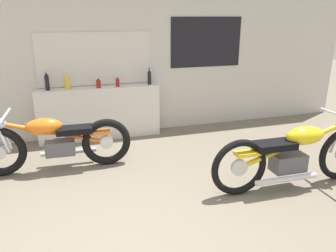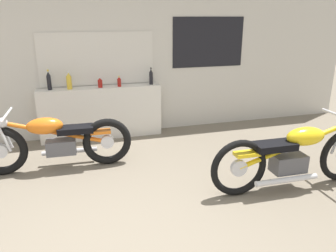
% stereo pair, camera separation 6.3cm
% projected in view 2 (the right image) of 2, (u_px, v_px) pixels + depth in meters
% --- Properties ---
extents(wall_back, '(10.00, 0.07, 2.80)m').
position_uv_depth(wall_back, '(86.00, 54.00, 5.32)').
color(wall_back, beige).
rests_on(wall_back, ground_plane).
extents(sill_counter, '(2.00, 0.28, 0.87)m').
position_uv_depth(sill_counter, '(102.00, 113.00, 5.51)').
color(sill_counter, silver).
rests_on(sill_counter, ground_plane).
extents(bottle_leftmost, '(0.07, 0.07, 0.32)m').
position_uv_depth(bottle_leftmost, '(49.00, 81.00, 5.13)').
color(bottle_leftmost, black).
rests_on(bottle_leftmost, sill_counter).
extents(bottle_left_center, '(0.08, 0.08, 0.29)m').
position_uv_depth(bottle_left_center, '(69.00, 81.00, 5.19)').
color(bottle_left_center, gold).
rests_on(bottle_left_center, sill_counter).
extents(bottle_center, '(0.07, 0.07, 0.17)m').
position_uv_depth(bottle_center, '(100.00, 83.00, 5.32)').
color(bottle_center, maroon).
rests_on(bottle_center, sill_counter).
extents(bottle_right_center, '(0.06, 0.06, 0.17)m').
position_uv_depth(bottle_right_center, '(119.00, 82.00, 5.40)').
color(bottle_right_center, maroon).
rests_on(bottle_right_center, sill_counter).
extents(bottle_rightmost, '(0.06, 0.06, 0.29)m').
position_uv_depth(bottle_rightmost, '(151.00, 77.00, 5.55)').
color(bottle_rightmost, black).
rests_on(bottle_rightmost, sill_counter).
extents(motorcycle_yellow, '(2.12, 0.64, 0.87)m').
position_uv_depth(motorcycle_yellow, '(295.00, 155.00, 3.86)').
color(motorcycle_yellow, black).
rests_on(motorcycle_yellow, ground_plane).
extents(motorcycle_orange, '(2.02, 0.64, 0.82)m').
position_uv_depth(motorcycle_orange, '(55.00, 141.00, 4.35)').
color(motorcycle_orange, black).
rests_on(motorcycle_orange, ground_plane).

